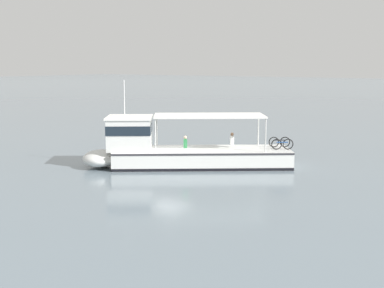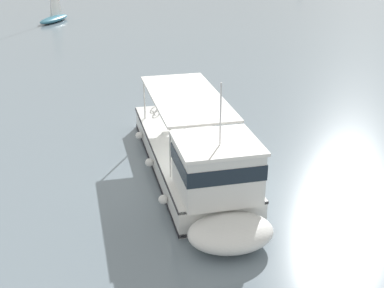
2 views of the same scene
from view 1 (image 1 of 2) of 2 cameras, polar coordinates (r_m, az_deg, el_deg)
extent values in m
plane|color=slate|center=(32.36, -2.66, -2.52)|extent=(400.00, 400.00, 0.00)
cube|color=white|center=(32.51, 1.06, -1.48)|extent=(9.03, 10.57, 1.10)
ellipsoid|color=white|center=(32.79, -9.83, -1.52)|extent=(3.68, 3.52, 1.01)
cube|color=black|center=(32.59, 1.06, -2.25)|extent=(9.06, 10.59, 0.16)
cube|color=#2D2D33|center=(32.43, 1.06, -0.66)|extent=(9.08, 10.60, 0.10)
cube|color=white|center=(32.36, -6.74, 1.10)|extent=(3.74, 3.71, 1.90)
cube|color=#19232D|center=(32.32, -6.75, 1.69)|extent=(3.81, 3.78, 0.56)
cube|color=white|center=(32.24, -6.77, 2.88)|extent=(3.96, 3.93, 0.12)
cube|color=white|center=(32.18, 1.87, 3.09)|extent=(6.37, 7.13, 0.10)
cylinder|color=silver|center=(30.91, -4.00, 0.88)|extent=(0.08, 0.08, 2.00)
cylinder|color=silver|center=(33.60, -3.83, 1.51)|extent=(0.08, 0.08, 2.00)
cylinder|color=silver|center=(31.34, 7.96, 0.93)|extent=(0.08, 0.08, 2.00)
cylinder|color=silver|center=(34.00, 7.19, 1.55)|extent=(0.08, 0.08, 2.00)
cylinder|color=silver|center=(32.17, -7.35, 4.93)|extent=(0.06, 0.06, 2.20)
sphere|color=white|center=(34.28, -4.78, -1.07)|extent=(0.36, 0.36, 0.36)
sphere|color=white|center=(34.27, 0.74, -1.04)|extent=(0.36, 0.36, 0.36)
sphere|color=white|center=(34.54, 5.88, -1.01)|extent=(0.36, 0.36, 0.36)
torus|color=black|center=(32.47, 9.15, -0.02)|extent=(0.44, 0.56, 0.66)
torus|color=black|center=(32.61, 10.35, -0.02)|extent=(0.44, 0.56, 0.66)
cylinder|color=#1E478C|center=(32.52, 9.76, 0.19)|extent=(0.47, 0.60, 0.06)
torus|color=black|center=(33.35, 8.85, 0.21)|extent=(0.44, 0.56, 0.66)
torus|color=black|center=(33.48, 10.03, 0.22)|extent=(0.44, 0.56, 0.66)
cylinder|color=#232328|center=(33.40, 9.45, 0.42)|extent=(0.47, 0.60, 0.06)
cube|color=white|center=(33.00, 4.36, 0.43)|extent=(0.39, 0.37, 0.52)
sphere|color=#9E7051|center=(32.95, 4.37, 1.07)|extent=(0.20, 0.20, 0.20)
cube|color=#338C4C|center=(31.46, -0.72, 0.05)|extent=(0.39, 0.37, 0.52)
sphere|color=beige|center=(31.41, -0.72, 0.71)|extent=(0.20, 0.20, 0.20)
camera|label=2|loc=(41.33, -29.57, 13.15)|focal=48.89mm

